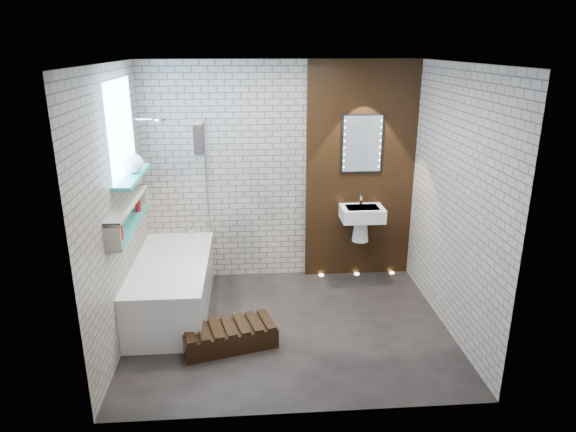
{
  "coord_description": "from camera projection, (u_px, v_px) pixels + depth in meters",
  "views": [
    {
      "loc": [
        -0.36,
        -4.62,
        2.76
      ],
      "look_at": [
        0.0,
        0.15,
        1.15
      ],
      "focal_mm": 32.07,
      "sensor_mm": 36.0,
      "label": 1
    }
  ],
  "objects": [
    {
      "name": "ground",
      "position": [
        289.0,
        327.0,
        5.27
      ],
      "size": [
        3.2,
        3.2,
        0.0
      ],
      "primitive_type": "plane",
      "color": "black",
      "rests_on": "ground"
    },
    {
      "name": "room_shell",
      "position": [
        289.0,
        206.0,
        4.86
      ],
      "size": [
        3.24,
        3.2,
        2.6
      ],
      "color": "#A29380",
      "rests_on": "ground"
    },
    {
      "name": "walnut_panel",
      "position": [
        360.0,
        172.0,
        6.13
      ],
      "size": [
        1.3,
        0.06,
        2.6
      ],
      "primitive_type": "cube",
      "color": "black",
      "rests_on": "ground"
    },
    {
      "name": "clerestory_window",
      "position": [
        122.0,
        139.0,
        4.89
      ],
      "size": [
        0.18,
        1.0,
        0.94
      ],
      "color": "#7FADE0",
      "rests_on": "room_shell"
    },
    {
      "name": "display_niche",
      "position": [
        129.0,
        215.0,
        4.92
      ],
      "size": [
        0.14,
        1.3,
        0.26
      ],
      "color": "teal",
      "rests_on": "room_shell"
    },
    {
      "name": "bathtub",
      "position": [
        172.0,
        286.0,
        5.52
      ],
      "size": [
        0.79,
        1.74,
        0.7
      ],
      "color": "white",
      "rests_on": "ground"
    },
    {
      "name": "bath_screen",
      "position": [
        204.0,
        185.0,
        5.64
      ],
      "size": [
        0.01,
        0.78,
        1.4
      ],
      "primitive_type": "cube",
      "color": "white",
      "rests_on": "bathtub"
    },
    {
      "name": "towel",
      "position": [
        199.0,
        138.0,
        5.19
      ],
      "size": [
        0.09,
        0.23,
        0.3
      ],
      "primitive_type": "cube",
      "color": "black",
      "rests_on": "bath_screen"
    },
    {
      "name": "shower_head",
      "position": [
        160.0,
        119.0,
        5.44
      ],
      "size": [
        0.18,
        0.18,
        0.02
      ],
      "primitive_type": "cylinder",
      "color": "silver",
      "rests_on": "room_shell"
    },
    {
      "name": "washbasin",
      "position": [
        362.0,
        218.0,
        6.11
      ],
      "size": [
        0.5,
        0.36,
        0.58
      ],
      "color": "white",
      "rests_on": "walnut_panel"
    },
    {
      "name": "led_mirror",
      "position": [
        362.0,
        144.0,
        5.98
      ],
      "size": [
        0.5,
        0.02,
        0.7
      ],
      "color": "black",
      "rests_on": "walnut_panel"
    },
    {
      "name": "walnut_step",
      "position": [
        229.0,
        337.0,
        4.92
      ],
      "size": [
        0.95,
        0.6,
        0.19
      ],
      "primitive_type": "cube",
      "rotation": [
        0.0,
        0.0,
        0.26
      ],
      "color": "black",
      "rests_on": "ground"
    },
    {
      "name": "niche_bottles",
      "position": [
        128.0,
        219.0,
        4.89
      ],
      "size": [
        0.06,
        0.89,
        0.16
      ],
      "color": "maroon",
      "rests_on": "display_niche"
    },
    {
      "name": "sill_vases",
      "position": [
        133.0,
        163.0,
        5.03
      ],
      "size": [
        0.19,
        0.19,
        0.19
      ],
      "color": "white",
      "rests_on": "clerestory_window"
    },
    {
      "name": "floor_uplights",
      "position": [
        357.0,
        274.0,
        6.47
      ],
      "size": [
        0.96,
        0.06,
        0.01
      ],
      "color": "#FFD899",
      "rests_on": "ground"
    }
  ]
}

